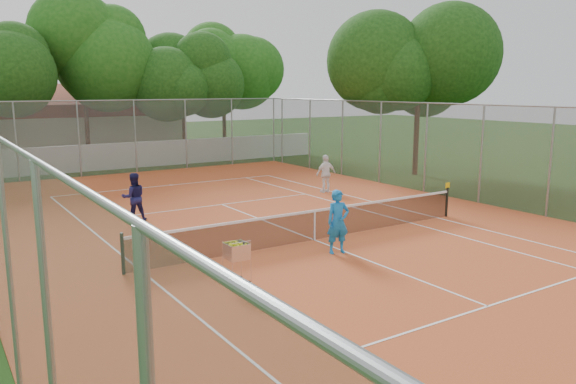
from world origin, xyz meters
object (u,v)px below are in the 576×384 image
clubhouse (53,123)px  player_far_right (326,174)px  tennis_net (315,225)px  ball_hopper (237,262)px  player_far_left (134,197)px  player_near (338,222)px

clubhouse → player_far_right: 23.86m
tennis_net → ball_hopper: size_ratio=10.65×
tennis_net → player_far_left: 6.73m
clubhouse → player_near: bearing=-86.7°
player_near → player_far_right: size_ratio=1.07×
player_near → player_far_left: bearing=131.2°
tennis_net → player_near: player_near is taller
player_far_left → player_far_right: 9.02m
tennis_net → player_far_right: 8.12m
player_near → tennis_net: bearing=94.4°
player_far_left → player_near: bearing=125.4°
player_far_right → ball_hopper: size_ratio=1.53×
ball_hopper → clubhouse: bearing=94.7°
ball_hopper → player_far_left: bearing=98.0°
player_far_right → player_near: bearing=57.3°
tennis_net → ball_hopper: ball_hopper is taller
clubhouse → player_far_left: bearing=-94.5°
player_near → player_far_right: (5.39, 7.74, -0.06)m
tennis_net → clubhouse: 29.12m
player_far_right → clubhouse: bearing=-70.4°
player_far_right → ball_hopper: 12.38m
player_far_right → ball_hopper: (-9.01, -8.48, -0.29)m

